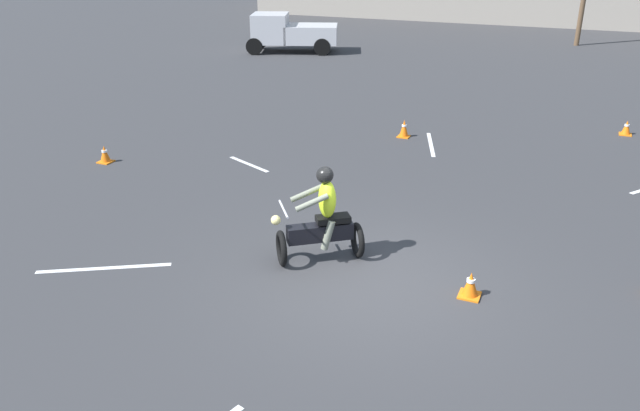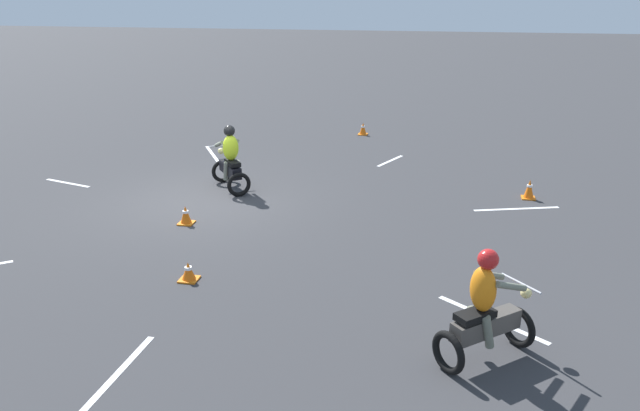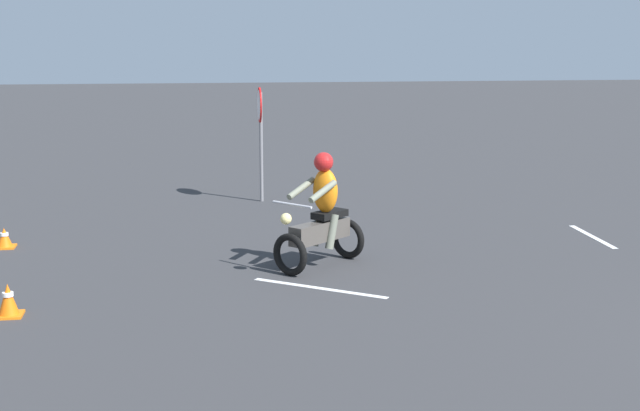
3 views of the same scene
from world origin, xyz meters
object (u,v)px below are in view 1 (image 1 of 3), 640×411
Objects in this scene: motorcycle_rider_foreground at (322,221)px; traffic_cone_mid_center at (471,285)px; pickup_truck at (289,32)px; traffic_cone_near_left at (626,128)px; traffic_cone_near_right at (105,154)px; traffic_cone_far_right at (404,129)px.

motorcycle_rider_foreground is 2.56m from traffic_cone_mid_center.
pickup_truck is 16.56m from traffic_cone_near_left.
traffic_cone_near_right reaches higher than traffic_cone_near_left.
traffic_cone_near_left is 0.99× the size of traffic_cone_mid_center.
traffic_cone_far_right is (-0.69, 7.30, -0.50)m from motorcycle_rider_foreground.
motorcycle_rider_foreground is 11.02m from traffic_cone_near_left.
traffic_cone_near_left is at bearing 76.94° from traffic_cone_mid_center.
traffic_cone_far_right is (-3.19, 7.49, 0.04)m from traffic_cone_mid_center.
pickup_truck is 10.87× the size of traffic_cone_near_right.
traffic_cone_far_right is at bearing -154.92° from traffic_cone_near_left.
pickup_truck reaches higher than traffic_cone_far_right.
traffic_cone_near_right is 1.03× the size of traffic_cone_mid_center.
motorcycle_rider_foreground reaches higher than traffic_cone_mid_center.
pickup_truck is 22.00m from traffic_cone_mid_center.
traffic_cone_near_right is 7.71m from traffic_cone_far_right.
traffic_cone_near_left is 13.72m from traffic_cone_near_right.
traffic_cone_far_right reaches higher than traffic_cone_mid_center.
traffic_cone_near_right is (-6.71, 2.48, -0.52)m from motorcycle_rider_foreground.
traffic_cone_near_right is (-11.55, -7.41, 0.01)m from traffic_cone_near_left.
motorcycle_rider_foreground is 4.15× the size of traffic_cone_near_left.
motorcycle_rider_foreground is at bearing 175.82° from traffic_cone_mid_center.
motorcycle_rider_foreground reaches higher than traffic_cone_far_right.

